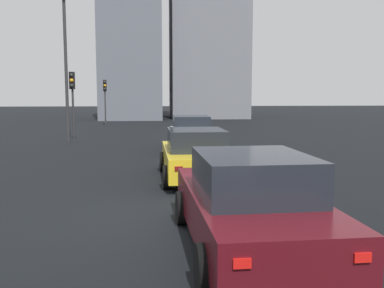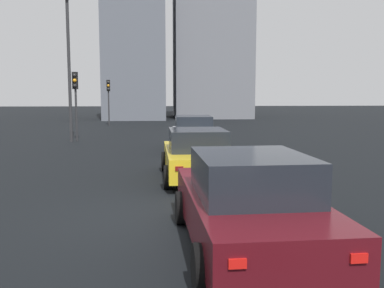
{
  "view_description": "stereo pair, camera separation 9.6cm",
  "coord_description": "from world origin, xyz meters",
  "views": [
    {
      "loc": [
        -8.57,
        -0.16,
        2.54
      ],
      "look_at": [
        0.53,
        -0.98,
        1.46
      ],
      "focal_mm": 39.91,
      "sensor_mm": 36.0,
      "label": 1
    },
    {
      "loc": [
        -8.57,
        -0.25,
        2.54
      ],
      "look_at": [
        0.53,
        -0.98,
        1.46
      ],
      "focal_mm": 39.91,
      "sensor_mm": 36.0,
      "label": 2
    }
  ],
  "objects": [
    {
      "name": "car_yellow_left_second",
      "position": [
        3.95,
        -1.4,
        0.73
      ],
      "size": [
        4.4,
        2.09,
        1.5
      ],
      "rotation": [
        0.0,
        0.0,
        0.01
      ],
      "color": "gold",
      "rests_on": "ground_plane"
    },
    {
      "name": "street_lamp_kerbside",
      "position": [
        14.36,
        4.34,
        4.42
      ],
      "size": [
        0.56,
        0.36,
        7.54
      ],
      "color": "#2D2D30",
      "rests_on": "ground_plane"
    },
    {
      "name": "building_facade_left",
      "position": [
        37.85,
        -6.0,
        7.84
      ],
      "size": [
        8.76,
        7.87,
        15.67
      ],
      "primitive_type": "cube",
      "color": "slate",
      "rests_on": "ground_plane"
    },
    {
      "name": "ground_plane",
      "position": [
        0.0,
        0.0,
        -0.1
      ],
      "size": [
        160.0,
        160.0,
        0.2
      ],
      "primitive_type": "cube",
      "color": "black"
    },
    {
      "name": "car_silver_left_lead",
      "position": [
        10.39,
        -1.82,
        0.75
      ],
      "size": [
        4.38,
        2.03,
        1.56
      ],
      "rotation": [
        0.0,
        0.0,
        -0.02
      ],
      "color": "#A8AAB2",
      "rests_on": "ground_plane"
    },
    {
      "name": "traffic_light_near_right",
      "position": [
        14.52,
        4.09,
        2.66
      ],
      "size": [
        0.32,
        0.28,
        3.68
      ],
      "rotation": [
        0.0,
        0.0,
        3.14
      ],
      "color": "#2D2D30",
      "rests_on": "ground_plane"
    },
    {
      "name": "car_maroon_left_third",
      "position": [
        -1.94,
        -1.69,
        0.77
      ],
      "size": [
        4.78,
        2.23,
        1.6
      ],
      "rotation": [
        0.0,
        0.0,
        0.03
      ],
      "color": "#510F16",
      "rests_on": "ground_plane"
    },
    {
      "name": "building_facade_center",
      "position": [
        36.25,
        2.0,
        8.05
      ],
      "size": [
        9.11,
        6.04,
        16.11
      ],
      "primitive_type": "cube",
      "color": "slate",
      "rests_on": "ground_plane"
    },
    {
      "name": "traffic_light_near_left",
      "position": [
        26.01,
        3.66,
        2.62
      ],
      "size": [
        0.33,
        0.3,
        3.63
      ],
      "rotation": [
        0.0,
        0.0,
        3.27
      ],
      "color": "#2D2D30",
      "rests_on": "ground_plane"
    }
  ]
}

